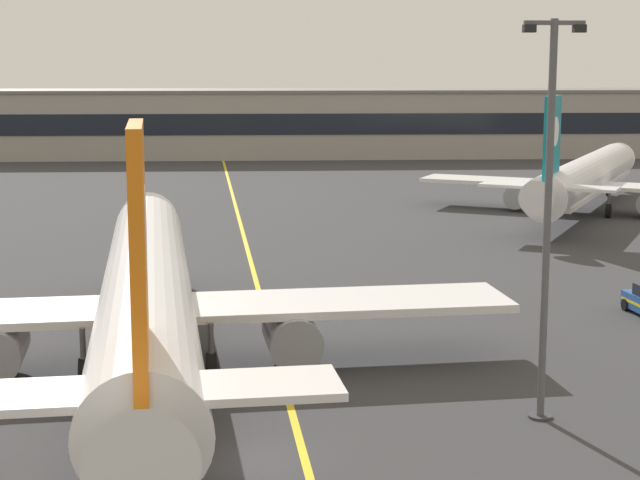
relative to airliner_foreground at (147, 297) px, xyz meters
name	(u,v)px	position (x,y,z in m)	size (l,w,h in m)	color
ground_plane	(250,463)	(4.48, -10.53, -3.37)	(400.00, 400.00, 0.00)	#353538
taxiway_centreline	(256,279)	(4.48, 19.47, -3.37)	(0.30, 180.00, 0.01)	yellow
airliner_foreground	(147,297)	(0.00, 0.00, 0.00)	(32.32, 41.52, 11.65)	white
airliner_background	(585,178)	(33.05, 46.16, -0.28)	(28.15, 35.17, 10.70)	white
apron_lamp_post	(547,216)	(15.37, -6.57, 4.33)	(2.24, 0.90, 14.77)	#515156
safety_cone_by_nose_gear	(178,287)	(-0.01, 16.36, -3.11)	(0.44, 0.44, 0.55)	orange
terminal_building	(318,123)	(12.71, 102.83, 1.27)	(112.33, 12.40, 9.27)	#9E998E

